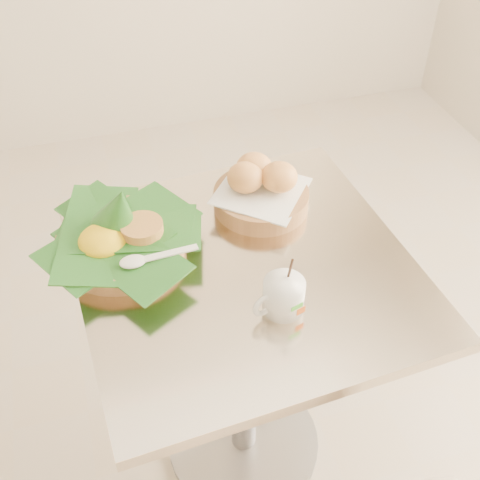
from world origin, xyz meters
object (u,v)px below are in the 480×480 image
object	(u,v)px
bread_basket	(260,189)
rice_basket	(120,235)
coffee_mug	(283,296)
cafe_table	(244,330)

from	to	relation	value
bread_basket	rice_basket	bearing A→B (deg)	-168.77
rice_basket	coffee_mug	distance (m)	0.38
cafe_table	coffee_mug	size ratio (longest dim) A/B	5.26
bread_basket	coffee_mug	bearing A→B (deg)	-100.22
bread_basket	coffee_mug	size ratio (longest dim) A/B	1.88
bread_basket	cafe_table	bearing A→B (deg)	-116.77
cafe_table	bread_basket	xyz separation A→B (m)	(0.09, 0.18, 0.27)
cafe_table	coffee_mug	xyz separation A→B (m)	(0.03, -0.14, 0.26)
cafe_table	rice_basket	xyz separation A→B (m)	(-0.25, 0.12, 0.27)
cafe_table	coffee_mug	distance (m)	0.30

